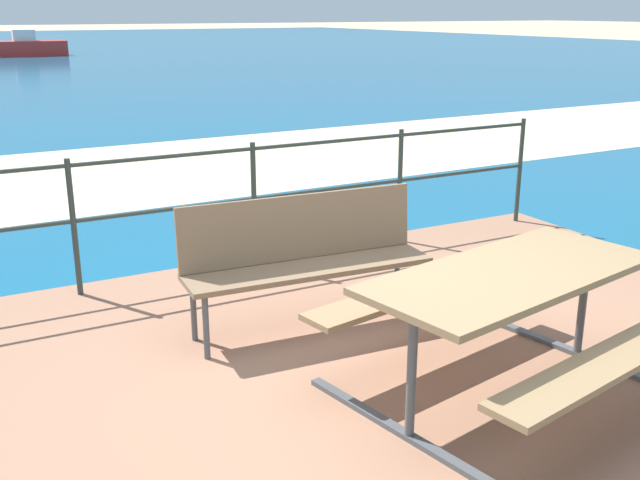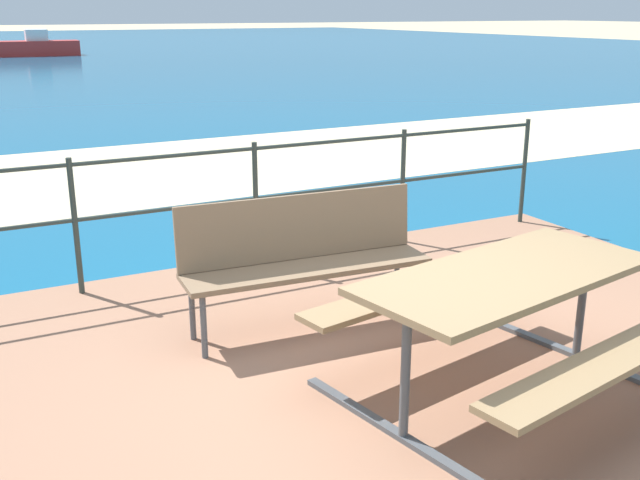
# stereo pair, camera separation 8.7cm
# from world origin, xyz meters

# --- Properties ---
(ground_plane) EXTENTS (240.00, 240.00, 0.00)m
(ground_plane) POSITION_xyz_m (0.00, 0.00, 0.00)
(ground_plane) COLOR tan
(patio_paving) EXTENTS (6.40, 5.20, 0.06)m
(patio_paving) POSITION_xyz_m (0.00, 0.00, 0.03)
(patio_paving) COLOR #996B51
(patio_paving) RESTS_ON ground
(beach_strip) EXTENTS (54.06, 5.05, 0.01)m
(beach_strip) POSITION_xyz_m (0.00, 6.96, 0.01)
(beach_strip) COLOR beige
(beach_strip) RESTS_ON ground
(picnic_table) EXTENTS (2.03, 1.85, 0.75)m
(picnic_table) POSITION_xyz_m (0.36, -0.36, 0.64)
(picnic_table) COLOR #8C704C
(picnic_table) RESTS_ON patio_paving
(park_bench) EXTENTS (1.72, 0.53, 0.91)m
(park_bench) POSITION_xyz_m (-0.20, 1.04, 0.60)
(park_bench) COLOR #7A6047
(park_bench) RESTS_ON patio_paving
(railing_fence) EXTENTS (5.94, 0.04, 1.06)m
(railing_fence) POSITION_xyz_m (0.00, 2.37, 0.74)
(railing_fence) COLOR #2D3833
(railing_fence) RESTS_ON patio_paving
(boat_near) EXTENTS (5.07, 1.62, 1.25)m
(boat_near) POSITION_xyz_m (2.07, 36.32, 0.43)
(boat_near) COLOR red
(boat_near) RESTS_ON sea_water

